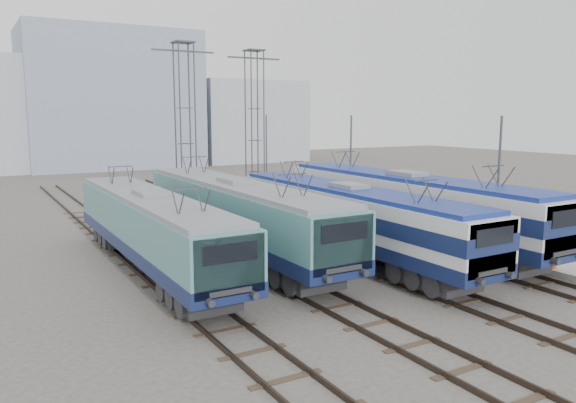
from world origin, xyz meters
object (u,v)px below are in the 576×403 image
Objects in this scene: mast_mid at (350,168)px; locomotive_center_left at (238,212)px; locomotive_center_right at (350,215)px; catenary_tower_east at (255,120)px; locomotive_far_left at (152,226)px; safety_cone at (553,261)px; locomotive_far_right at (408,202)px; catenary_tower_west at (185,120)px; mast_front at (498,188)px; mast_rear at (266,157)px.

locomotive_center_left is at bearing -153.35° from mast_mid.
locomotive_center_left is at bearing 144.70° from locomotive_center_right.
catenary_tower_east is 1.71× the size of mast_mid.
mast_mid is at bearing 21.71° from locomotive_far_left.
safety_cone is (15.25, -9.15, -1.54)m from locomotive_far_left.
safety_cone is (10.75, -9.82, -1.67)m from locomotive_center_left.
locomotive_center_left is at bearing 8.41° from locomotive_far_left.
catenary_tower_west is (-6.75, 15.75, 4.25)m from locomotive_far_right.
catenary_tower_east reaches higher than locomotive_center_left.
locomotive_far_right is 18.26m from catenary_tower_east.
mast_front is at bearing -27.95° from locomotive_center_right.
locomotive_far_left is 9.35m from locomotive_center_right.
locomotive_far_left is at bearing -158.29° from mast_mid.
locomotive_center_left is at bearing -121.88° from mast_rear.
safety_cone is (-0.10, -3.26, -2.89)m from mast_front.
locomotive_far_right is at bearing -66.80° from catenary_tower_west.
locomotive_far_right is at bearing -6.93° from locomotive_far_left.
safety_cone is (6.25, -6.63, -1.62)m from locomotive_center_right.
locomotive_center_left is 20.58m from mast_rear.
locomotive_far_right is at bearing 113.53° from mast_front.
catenary_tower_east is at bearing 95.45° from mast_front.
locomotive_far_right is (4.50, 0.88, 0.16)m from locomotive_center_right.
mast_rear is at bearing 72.89° from locomotive_center_right.
locomotive_far_left is at bearing 149.02° from safety_cone.
locomotive_center_left is 14.32m from catenary_tower_west.
mast_mid is 12.00m from mast_rear.
catenary_tower_west is 19.49× the size of safety_cone.
catenary_tower_west is at bearing -162.90° from catenary_tower_east.
mast_mid is (15.35, 6.11, 1.35)m from locomotive_far_left.
locomotive_center_right is 1.45× the size of catenary_tower_east.
locomotive_far_left is 13.60m from locomotive_far_right.
locomotive_far_left is 2.45× the size of mast_front.
locomotive_center_right is at bearing 133.29° from safety_cone.
mast_front is 12.00m from mast_mid.
mast_front is at bearing -31.14° from locomotive_center_left.
mast_front is at bearing 88.25° from safety_cone.
catenary_tower_west is 12.16m from mast_mid.
mast_mid is (0.00, 12.00, 0.00)m from mast_front.
mast_front reaches higher than safety_cone.
catenary_tower_west reaches higher than locomotive_center_right.
catenary_tower_west is at bearing 80.50° from locomotive_center_left.
catenary_tower_east reaches higher than safety_cone.
catenary_tower_east reaches higher than mast_rear.
catenary_tower_east is (6.50, 2.00, 0.00)m from catenary_tower_west.
locomotive_center_left is 9.29m from locomotive_far_right.
catenary_tower_west is at bearing -155.06° from mast_rear.
catenary_tower_west reaches higher than locomotive_far_right.
mast_mid reaches higher than locomotive_far_right.
locomotive_center_right reaches higher than locomotive_far_left.
catenary_tower_west reaches higher than mast_mid.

